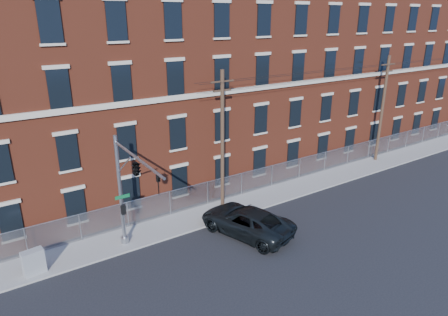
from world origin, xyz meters
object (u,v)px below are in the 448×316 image
pickup_truck (246,221)px  utility_pole_near (222,138)px  traffic_signal_mast (132,177)px  utility_cabinet (34,262)px

pickup_truck → utility_pole_near: bearing=-119.1°
traffic_signal_mast → utility_pole_near: size_ratio=0.70×
traffic_signal_mast → utility_pole_near: 8.70m
utility_pole_near → utility_cabinet: size_ratio=7.09×
pickup_truck → utility_cabinet: pickup_truck is taller
traffic_signal_mast → utility_cabinet: (-5.25, 2.02, -4.56)m
traffic_signal_mast → pickup_truck: bearing=-5.9°
utility_pole_near → pickup_truck: bearing=-101.6°
pickup_truck → utility_cabinet: 12.70m
utility_pole_near → pickup_truck: (-0.85, -4.16, -4.45)m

